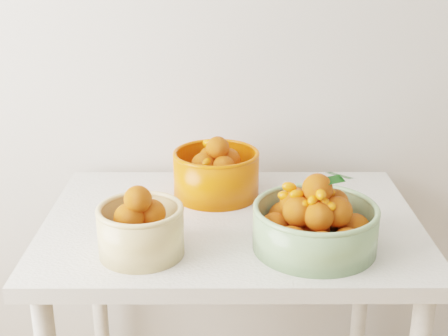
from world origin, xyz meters
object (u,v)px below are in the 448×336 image
at_px(bowl_green, 315,223).
at_px(bowl_orange, 216,172).
at_px(bowl_cream, 141,228).
at_px(table, 232,251).

height_order(bowl_green, bowl_orange, bowl_green).
bearing_deg(bowl_green, bowl_cream, -176.15).
height_order(table, bowl_green, bowl_green).
bearing_deg(bowl_cream, table, 41.56).
bearing_deg(table, bowl_orange, 104.63).
xyz_separation_m(table, bowl_green, (0.20, -0.16, 0.16)).
relative_size(table, bowl_cream, 3.96).
relative_size(bowl_cream, bowl_orange, 0.84).
bearing_deg(bowl_orange, table, -75.37).
distance_m(table, bowl_green, 0.30).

